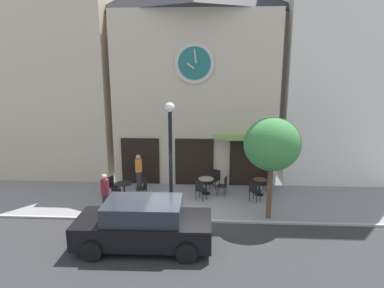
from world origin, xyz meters
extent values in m
cube|color=gray|center=(0.00, 2.10, -0.03)|extent=(25.91, 4.21, 0.05)
cube|color=#2D2D30|center=(0.00, -3.24, -0.03)|extent=(25.91, 6.48, 0.05)
cube|color=#A8A5A0|center=(0.00, 0.02, 0.04)|extent=(25.91, 0.12, 0.08)
cube|color=beige|center=(0.35, 5.35, 4.13)|extent=(7.98, 2.29, 8.27)
cylinder|color=beige|center=(0.35, 4.15, 5.84)|extent=(1.82, 0.10, 1.82)
cylinder|color=#1E6660|center=(0.35, 4.09, 5.84)|extent=(1.49, 0.04, 1.49)
cube|color=beige|center=(0.18, 4.05, 5.72)|extent=(0.37, 0.03, 0.29)
cube|color=beige|center=(0.38, 4.05, 6.16)|extent=(0.14, 0.03, 0.64)
cube|color=black|center=(-2.31, 4.17, 1.15)|extent=(1.86, 0.10, 2.30)
cube|color=black|center=(0.35, 4.17, 1.15)|extent=(1.86, 0.10, 2.30)
cube|color=black|center=(3.01, 4.17, 1.15)|extent=(1.86, 0.10, 2.30)
cube|color=#72A84C|center=(2.58, 3.86, 2.45)|extent=(2.55, 0.90, 0.12)
cube|color=beige|center=(-7.46, 6.49, 7.43)|extent=(6.94, 4.57, 14.86)
cube|color=silver|center=(7.62, 6.45, 6.79)|extent=(5.86, 4.48, 13.58)
cylinder|color=black|center=(-0.39, 0.67, 0.18)|extent=(0.32, 0.32, 0.36)
cylinder|color=black|center=(-0.39, 0.67, 2.02)|extent=(0.14, 0.14, 4.05)
sphere|color=white|center=(-0.39, 0.67, 4.23)|extent=(0.36, 0.36, 0.36)
cylinder|color=brown|center=(3.38, 0.55, 1.09)|extent=(0.20, 0.20, 2.17)
ellipsoid|color=#3D8442|center=(3.38, 0.55, 2.91)|extent=(2.09, 1.88, 1.98)
cylinder|color=black|center=(-2.59, 1.96, 0.38)|extent=(0.07, 0.07, 0.76)
cylinder|color=black|center=(-2.59, 1.96, 0.01)|extent=(0.40, 0.40, 0.03)
cylinder|color=black|center=(-2.59, 1.96, 0.76)|extent=(0.73, 0.73, 0.03)
cylinder|color=black|center=(0.94, 2.93, 0.36)|extent=(0.07, 0.07, 0.71)
cylinder|color=black|center=(0.94, 2.93, 0.01)|extent=(0.40, 0.40, 0.03)
cylinder|color=gray|center=(0.94, 2.93, 0.71)|extent=(0.70, 0.70, 0.03)
cylinder|color=black|center=(3.36, 2.90, 0.37)|extent=(0.07, 0.07, 0.74)
cylinder|color=black|center=(3.36, 2.90, 0.01)|extent=(0.40, 0.40, 0.03)
cylinder|color=brown|center=(3.36, 2.90, 0.74)|extent=(0.60, 0.60, 0.03)
cube|color=black|center=(-3.18, 2.38, 0.45)|extent=(0.54, 0.54, 0.04)
cube|color=black|center=(-3.34, 2.46, 0.68)|extent=(0.21, 0.36, 0.45)
cylinder|color=black|center=(-3.10, 2.15, 0.23)|extent=(0.03, 0.03, 0.45)
cylinder|color=black|center=(-2.95, 2.46, 0.23)|extent=(0.03, 0.03, 0.45)
cylinder|color=black|center=(-3.40, 2.31, 0.23)|extent=(0.03, 0.03, 0.45)
cylinder|color=black|center=(-3.25, 2.61, 0.23)|extent=(0.03, 0.03, 0.45)
cube|color=black|center=(3.72, 3.52, 0.45)|extent=(0.56, 0.56, 0.04)
cube|color=black|center=(3.84, 3.66, 0.68)|extent=(0.31, 0.28, 0.45)
cylinder|color=black|center=(3.48, 3.51, 0.23)|extent=(0.03, 0.03, 0.45)
cylinder|color=black|center=(3.73, 3.28, 0.23)|extent=(0.03, 0.03, 0.45)
cylinder|color=black|center=(3.70, 3.76, 0.23)|extent=(0.03, 0.03, 0.45)
cylinder|color=black|center=(3.96, 3.53, 0.23)|extent=(0.03, 0.03, 0.45)
cube|color=black|center=(1.65, 2.76, 0.45)|extent=(0.50, 0.50, 0.04)
cube|color=black|center=(1.82, 2.71, 0.68)|extent=(0.15, 0.38, 0.45)
cylinder|color=black|center=(1.54, 2.97, 0.23)|extent=(0.03, 0.03, 0.45)
cylinder|color=black|center=(1.44, 2.64, 0.23)|extent=(0.03, 0.03, 0.45)
cylinder|color=black|center=(1.86, 2.87, 0.23)|extent=(0.03, 0.03, 0.45)
cylinder|color=black|center=(1.76, 2.55, 0.23)|extent=(0.03, 0.03, 0.45)
cube|color=black|center=(0.75, 2.21, 0.45)|extent=(0.54, 0.54, 0.04)
cube|color=black|center=(0.67, 2.05, 0.68)|extent=(0.36, 0.21, 0.45)
cylinder|color=black|center=(0.98, 2.28, 0.23)|extent=(0.03, 0.03, 0.45)
cylinder|color=black|center=(0.67, 2.44, 0.23)|extent=(0.03, 0.03, 0.45)
cylinder|color=black|center=(0.82, 1.98, 0.23)|extent=(0.03, 0.03, 0.45)
cylinder|color=black|center=(0.52, 2.14, 0.23)|extent=(0.03, 0.03, 0.45)
cube|color=black|center=(-1.89, 2.19, 0.45)|extent=(0.54, 0.54, 0.04)
cube|color=black|center=(-1.73, 2.28, 0.68)|extent=(0.22, 0.35, 0.45)
cylinder|color=black|center=(-2.12, 2.26, 0.23)|extent=(0.03, 0.03, 0.45)
cylinder|color=black|center=(-1.96, 1.96, 0.23)|extent=(0.03, 0.03, 0.45)
cylinder|color=black|center=(-1.83, 2.42, 0.23)|extent=(0.03, 0.03, 0.45)
cylinder|color=black|center=(-1.66, 2.13, 0.23)|extent=(0.03, 0.03, 0.45)
cube|color=black|center=(1.34, 3.60, 0.45)|extent=(0.56, 0.56, 0.04)
cube|color=black|center=(1.44, 3.75, 0.68)|extent=(0.33, 0.25, 0.45)
cylinder|color=black|center=(1.10, 3.56, 0.23)|extent=(0.03, 0.03, 0.45)
cylinder|color=black|center=(1.38, 3.37, 0.23)|extent=(0.03, 0.03, 0.45)
cylinder|color=black|center=(1.30, 3.84, 0.23)|extent=(0.03, 0.03, 0.45)
cylinder|color=black|center=(1.57, 3.64, 0.23)|extent=(0.03, 0.03, 0.45)
cube|color=black|center=(-2.67, 1.19, 0.45)|extent=(0.40, 0.40, 0.04)
cube|color=black|center=(-2.67, 1.01, 0.68)|extent=(0.38, 0.04, 0.45)
cylinder|color=black|center=(-2.49, 1.36, 0.23)|extent=(0.03, 0.03, 0.45)
cylinder|color=black|center=(-2.83, 1.36, 0.23)|extent=(0.03, 0.03, 0.45)
cylinder|color=black|center=(-2.50, 1.02, 0.23)|extent=(0.03, 0.03, 0.45)
cylinder|color=black|center=(-2.84, 1.02, 0.23)|extent=(0.03, 0.03, 0.45)
cube|color=black|center=(3.07, 2.18, 0.45)|extent=(0.56, 0.56, 0.04)
cube|color=black|center=(2.96, 2.04, 0.68)|extent=(0.33, 0.26, 0.45)
cylinder|color=black|center=(3.31, 2.22, 0.23)|extent=(0.03, 0.03, 0.45)
cylinder|color=black|center=(3.04, 2.42, 0.23)|extent=(0.03, 0.03, 0.45)
cylinder|color=black|center=(3.10, 1.95, 0.23)|extent=(0.03, 0.03, 0.45)
cylinder|color=black|center=(2.83, 2.15, 0.23)|extent=(0.03, 0.03, 0.45)
cylinder|color=#2D2D38|center=(-2.25, 3.40, 0.42)|extent=(0.32, 0.32, 0.85)
cylinder|color=orange|center=(-2.25, 3.40, 1.15)|extent=(0.39, 0.39, 0.60)
sphere|color=tan|center=(-2.25, 3.40, 1.56)|extent=(0.22, 0.22, 0.22)
cylinder|color=#2D2D38|center=(-2.95, 0.47, 0.42)|extent=(0.30, 0.30, 0.85)
cylinder|color=maroon|center=(-2.95, 0.47, 1.15)|extent=(0.36, 0.36, 0.60)
sphere|color=tan|center=(-2.95, 0.47, 1.56)|extent=(0.22, 0.22, 0.22)
cube|color=black|center=(-0.99, -1.80, 0.60)|extent=(4.33, 1.87, 0.75)
cube|color=#262B33|center=(-0.99, -1.80, 1.25)|extent=(2.43, 1.62, 0.60)
cylinder|color=black|center=(0.45, -2.67, 0.32)|extent=(0.64, 0.23, 0.64)
cylinder|color=black|center=(0.42, -0.87, 0.32)|extent=(0.64, 0.23, 0.64)
cylinder|color=black|center=(-2.39, -2.72, 0.32)|extent=(0.64, 0.23, 0.64)
cylinder|color=black|center=(-2.42, -0.92, 0.32)|extent=(0.64, 0.23, 0.64)
camera|label=1|loc=(1.09, -11.48, 5.64)|focal=31.13mm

